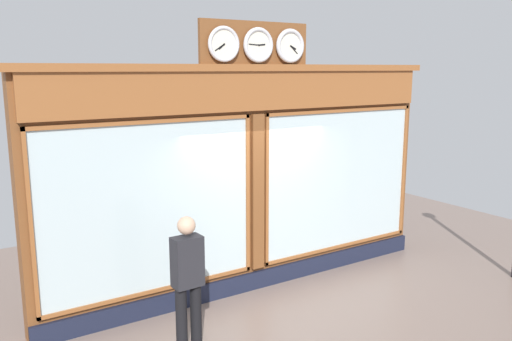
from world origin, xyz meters
TOP-DOWN VIEW (x-y plane):
  - shop_facade at (-0.00, -0.12)m, footprint 6.84×0.42m
  - pedestrian at (1.69, 1.08)m, footprint 0.37×0.23m

SIDE VIEW (x-z plane):
  - pedestrian at x=1.69m, z-range 0.09..1.78m
  - shop_facade at x=0.00m, z-range -0.27..3.80m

